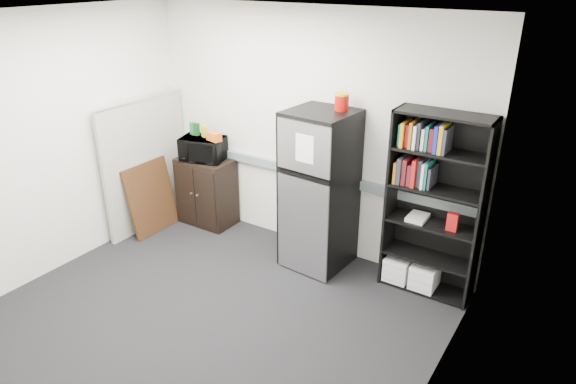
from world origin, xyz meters
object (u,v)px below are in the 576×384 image
object	(u,v)px
bookshelf	(433,202)
refrigerator	(319,191)
cubicle_partition	(147,164)
cabinet	(207,191)
microwave	(203,149)

from	to	relation	value
bookshelf	refrigerator	bearing A→B (deg)	-172.91
cubicle_partition	bookshelf	bearing A→B (deg)	8.13
bookshelf	refrigerator	world-z (taller)	bookshelf
cabinet	refrigerator	size ratio (longest dim) A/B	0.50
refrigerator	bookshelf	bearing A→B (deg)	11.39
bookshelf	microwave	world-z (taller)	bookshelf
bookshelf	cubicle_partition	bearing A→B (deg)	-171.87
bookshelf	refrigerator	xyz separation A→B (m)	(-1.17, -0.15, -0.11)
bookshelf	cubicle_partition	size ratio (longest dim) A/B	1.14
bookshelf	microwave	xyz separation A→B (m)	(-2.84, -0.08, 0.03)
cubicle_partition	refrigerator	distance (m)	2.26
bookshelf	cabinet	xyz separation A→B (m)	(-2.84, -0.07, -0.54)
cabinet	refrigerator	bearing A→B (deg)	-2.75
cubicle_partition	refrigerator	size ratio (longest dim) A/B	0.94
cabinet	microwave	distance (m)	0.57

